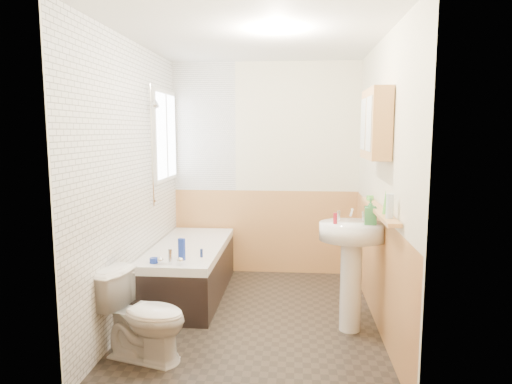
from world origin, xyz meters
The scene contains 26 objects.
floor centered at (0.00, 0.00, 0.00)m, with size 2.80×2.80×0.00m, color black.
ceiling centered at (0.00, 0.00, 2.50)m, with size 2.80×2.80×0.00m, color white.
wall_back centered at (0.00, 1.41, 1.25)m, with size 2.20×0.02×2.50m, color #F4EDC9.
wall_front centered at (0.00, -1.41, 1.25)m, with size 2.20×0.02×2.50m, color #F4EDC9.
wall_left centered at (-1.11, 0.00, 1.25)m, with size 0.02×2.80×2.50m, color #F4EDC9.
wall_right centered at (1.11, 0.00, 1.25)m, with size 0.02×2.80×2.50m, color #F4EDC9.
wainscot_right centered at (1.09, 0.00, 0.50)m, with size 0.01×2.80×1.00m, color tan.
wainscot_front centered at (0.00, -1.39, 0.50)m, with size 2.20×0.01×1.00m, color tan.
wainscot_back centered at (0.00, 1.39, 0.50)m, with size 2.20×0.01×1.00m, color tan.
tile_cladding_left centered at (-1.09, 0.00, 1.25)m, with size 0.01×2.80×2.50m, color white.
tile_return_back centered at (-0.73, 1.39, 1.75)m, with size 0.75×0.01×1.50m, color white.
window centered at (-1.06, 0.95, 1.65)m, with size 0.03×0.79×0.99m.
bathtub centered at (-0.73, 0.54, 0.28)m, with size 0.70×1.62×0.68m.
shower_riser centered at (-1.04, 0.40, 1.66)m, with size 0.10×0.08×1.19m.
toilet centered at (-0.76, -0.81, 0.33)m, with size 0.38×0.68×0.66m, color white.
sink centered at (0.84, -0.18, 0.67)m, with size 0.55×0.44×1.06m.
pine_shelf centered at (1.04, -0.24, 1.07)m, with size 0.10×1.26×0.03m, color tan.
medicine_cabinet centered at (1.01, -0.12, 1.76)m, with size 0.16×0.64×0.57m.
foam_can centered at (1.04, -0.67, 1.17)m, with size 0.05×0.05×0.18m, color silver.
green_bottle centered at (1.04, -0.50, 1.17)m, with size 0.04×0.04×0.19m, color #59C647.
black_jar centered at (1.04, 0.20, 1.10)m, with size 0.06×0.06×0.04m, color #59C647.
soap_bottle centered at (0.98, -0.22, 0.99)m, with size 0.10×0.21×0.10m, color #388447.
clear_bottle centered at (0.69, -0.23, 0.99)m, with size 0.03×0.03×0.09m, color maroon.
blue_gel centered at (-0.66, -0.02, 0.64)m, with size 0.06×0.04×0.20m, color #19339E.
cream_jar centered at (-0.89, -0.13, 0.56)m, with size 0.07×0.07×0.05m, color #19339E.
orange_bottle centered at (-0.50, 0.09, 0.58)m, with size 0.03×0.03×0.08m, color navy.
Camera 1 is at (0.36, -3.98, 1.71)m, focal length 32.00 mm.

